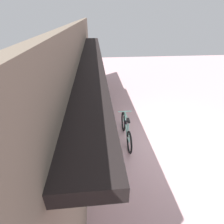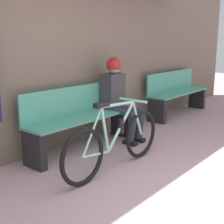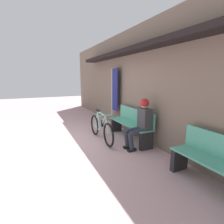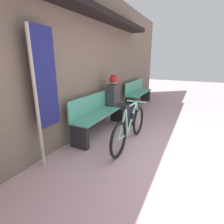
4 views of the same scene
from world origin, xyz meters
name	(u,v)px [view 1 (image 1 of 4)]	position (x,y,z in m)	size (l,w,h in m)	color
ground_plane	(169,143)	(0.00, 0.00, 0.00)	(24.00, 24.00, 0.00)	#C69EA3
storefront_wall	(83,95)	(0.00, 2.42, 1.66)	(12.00, 0.56, 3.20)	#756656
park_bench_near	(98,125)	(0.57, 2.08, 0.42)	(1.77, 0.42, 0.88)	#51A88E
bicycle	(126,130)	(0.31, 1.26, 0.35)	(1.69, 0.40, 0.85)	black
person_seated	(101,105)	(1.25, 1.96, 0.72)	(0.34, 0.64, 1.26)	#2D3342
park_bench_far	(96,90)	(3.32, 2.08, 0.42)	(1.79, 0.42, 0.88)	#51A88E
banner_pole	(92,129)	(-0.82, 2.20, 1.24)	(0.45, 0.05, 2.06)	#B7B2A8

